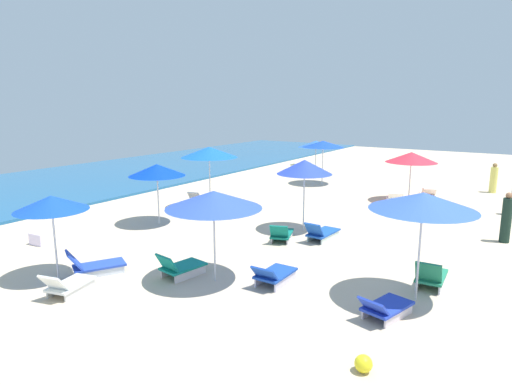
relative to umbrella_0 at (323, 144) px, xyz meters
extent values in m
cube|color=#1F5C8F|center=(-7.64, 12.39, -2.22)|extent=(60.00, 11.72, 0.12)
cylinder|color=silver|center=(0.00, 0.00, -1.22)|extent=(0.05, 0.05, 2.10)
cone|color=blue|center=(0.00, 0.00, 0.00)|extent=(2.32, 2.32, 0.35)
cylinder|color=silver|center=(-2.03, -5.34, -1.35)|extent=(0.05, 0.05, 1.86)
cone|color=red|center=(-2.03, -5.34, -0.18)|extent=(2.33, 2.33, 0.48)
cube|color=silver|center=(-0.77, -6.18, -2.17)|extent=(1.00, 0.37, 0.21)
cube|color=silver|center=(-0.95, -5.64, -2.17)|extent=(1.00, 0.37, 0.21)
cube|color=silver|center=(-0.86, -5.91, -2.03)|extent=(1.31, 1.00, 0.06)
cube|color=silver|center=(-1.36, -6.08, -1.85)|extent=(0.55, 0.72, 0.40)
cube|color=silver|center=(-2.77, -5.18, -2.17)|extent=(0.96, 0.40, 0.21)
cube|color=silver|center=(-2.97, -4.65, -2.17)|extent=(0.96, 0.40, 0.21)
cube|color=white|center=(-2.87, -4.91, -2.04)|extent=(1.28, 1.02, 0.06)
cube|color=white|center=(-3.34, -5.10, -1.84)|extent=(0.61, 0.74, 0.44)
cylinder|color=silver|center=(-12.75, -8.25, -1.18)|extent=(0.05, 0.05, 2.18)
cone|color=blue|center=(-12.75, -8.25, 0.11)|extent=(2.39, 2.39, 0.40)
cube|color=silver|center=(-11.63, -8.63, -2.16)|extent=(1.10, 0.09, 0.23)
cube|color=silver|center=(-11.66, -8.09, -2.16)|extent=(1.10, 0.09, 0.23)
cube|color=#238059|center=(-11.64, -8.36, -2.02)|extent=(1.25, 0.70, 0.06)
cube|color=#238059|center=(-12.20, -8.39, -1.75)|extent=(0.33, 0.62, 0.56)
cube|color=silver|center=(-13.98, -8.19, -2.17)|extent=(1.03, 0.32, 0.21)
cube|color=silver|center=(-13.84, -7.66, -2.17)|extent=(1.03, 0.32, 0.21)
cube|color=#223CB6|center=(-13.91, -7.92, -2.04)|extent=(1.31, 0.94, 0.06)
cube|color=#223CB6|center=(-14.43, -7.78, -1.87)|extent=(0.50, 0.69, 0.37)
cylinder|color=silver|center=(-8.08, 1.65, -1.15)|extent=(0.05, 0.05, 2.24)
cone|color=blue|center=(-8.08, 1.65, 0.19)|extent=(2.43, 2.43, 0.46)
cube|color=silver|center=(-7.62, 2.27, -2.18)|extent=(1.05, 0.24, 0.19)
cube|color=silver|center=(-7.72, 2.77, -2.18)|extent=(1.05, 0.24, 0.19)
cube|color=white|center=(-7.67, 2.52, -2.06)|extent=(1.27, 0.81, 0.06)
cube|color=white|center=(-8.20, 2.42, -1.84)|extent=(0.45, 0.62, 0.47)
cylinder|color=silver|center=(2.48, 1.61, -1.37)|extent=(0.05, 0.05, 1.81)
cone|color=#2C60B2|center=(2.48, 1.61, -0.26)|extent=(2.26, 2.26, 0.41)
cube|color=silver|center=(2.90, 2.73, -2.16)|extent=(0.99, 0.16, 0.23)
cube|color=silver|center=(2.97, 3.25, -2.16)|extent=(0.99, 0.16, 0.23)
cube|color=silver|center=(2.94, 2.99, -2.02)|extent=(1.17, 0.75, 0.06)
cube|color=silver|center=(2.44, 3.05, -1.81)|extent=(0.43, 0.63, 0.45)
cylinder|color=silver|center=(-8.96, -3.37, -1.24)|extent=(0.05, 0.05, 2.07)
cone|color=blue|center=(-8.96, -3.37, 0.05)|extent=(1.97, 1.97, 0.51)
cube|color=silver|center=(-9.55, -4.68, -2.17)|extent=(1.25, 0.12, 0.20)
cube|color=silver|center=(-9.52, -4.16, -2.17)|extent=(1.25, 0.12, 0.20)
cube|color=#1C4FAD|center=(-9.53, -4.42, -2.04)|extent=(1.42, 0.70, 0.06)
cube|color=#1C4FAD|center=(-10.17, -4.38, -1.81)|extent=(0.42, 0.61, 0.51)
cube|color=silver|center=(-10.27, -3.53, -2.19)|extent=(1.06, 0.41, 0.18)
cube|color=silver|center=(-10.45, -3.03, -2.19)|extent=(1.06, 0.41, 0.18)
cube|color=#0E6F5E|center=(-10.36, -3.28, -2.06)|extent=(1.37, 1.00, 0.06)
cube|color=#0E6F5E|center=(-10.89, -3.47, -1.84)|extent=(0.47, 0.66, 0.48)
cylinder|color=silver|center=(-11.17, 1.67, -1.34)|extent=(0.05, 0.05, 1.86)
cone|color=#0733B7|center=(-11.17, 1.67, -0.19)|extent=(2.11, 2.11, 0.44)
cylinder|color=silver|center=(-14.39, -3.57, -1.30)|extent=(0.05, 0.05, 1.94)
cone|color=blue|center=(-14.39, -3.57, -0.11)|extent=(2.46, 2.46, 0.45)
cube|color=silver|center=(-13.66, -5.26, -2.16)|extent=(1.06, 0.04, 0.23)
cube|color=silver|center=(-13.66, -4.68, -2.16)|extent=(1.06, 0.04, 0.23)
cube|color=#1B44A8|center=(-13.66, -4.97, -2.01)|extent=(1.18, 0.68, 0.06)
cube|color=#1B44A8|center=(-14.20, -4.97, -1.84)|extent=(0.34, 0.64, 0.38)
cube|color=silver|center=(-14.61, -2.92, -2.16)|extent=(1.02, 0.21, 0.23)
cube|color=silver|center=(-14.52, -2.35, -2.16)|extent=(1.02, 0.21, 0.23)
cube|color=#128475|center=(-14.57, -2.64, -2.02)|extent=(1.24, 0.85, 0.06)
cube|color=#128475|center=(-15.08, -2.55, -1.79)|extent=(0.41, 0.69, 0.48)
cylinder|color=silver|center=(-16.52, 0.01, -1.35)|extent=(0.05, 0.05, 1.85)
cone|color=blue|center=(-16.52, 0.01, -0.23)|extent=(1.84, 1.84, 0.38)
cube|color=silver|center=(-15.82, -0.86, -2.18)|extent=(1.07, 0.61, 0.20)
cube|color=silver|center=(-15.55, -0.37, -2.18)|extent=(1.07, 0.61, 0.20)
cube|color=#2646B7|center=(-15.69, -0.61, -2.05)|extent=(1.48, 1.21, 0.06)
cube|color=#2646B7|center=(-16.23, -0.32, -1.81)|extent=(0.64, 0.73, 0.51)
cube|color=silver|center=(-16.80, -1.31, -2.18)|extent=(1.00, 0.28, 0.18)
cube|color=silver|center=(-16.93, -0.80, -2.18)|extent=(1.00, 0.28, 0.18)
cube|color=white|center=(-16.87, -1.05, -2.06)|extent=(1.25, 0.88, 0.06)
cube|color=white|center=(-17.37, -1.18, -1.84)|extent=(0.53, 0.68, 0.48)
cylinder|color=#E6DC64|center=(2.54, -8.41, -1.62)|extent=(0.42, 0.42, 1.32)
sphere|color=olive|center=(2.54, -8.41, -0.86)|extent=(0.22, 0.22, 0.22)
cylinder|color=black|center=(-6.58, -9.62, -1.53)|extent=(0.39, 0.39, 1.49)
sphere|color=#8D6042|center=(-6.58, -9.62, -0.69)|extent=(0.21, 0.21, 0.21)
sphere|color=yellow|center=(-16.17, -8.20, -2.12)|extent=(0.31, 0.31, 0.31)
cube|color=white|center=(-15.12, 3.11, -2.08)|extent=(0.43, 0.62, 0.39)
camera|label=1|loc=(-22.96, -10.39, 2.28)|focal=31.21mm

